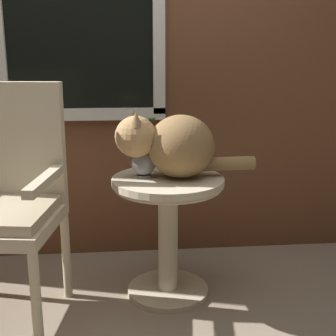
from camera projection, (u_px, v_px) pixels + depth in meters
ground_plane at (137, 324)px, 2.18m from camera, size 6.00×6.00×0.00m
back_wall at (128, 42)px, 2.68m from camera, size 4.00×0.07×2.60m
wicker_side_table at (168, 215)px, 2.36m from camera, size 0.56×0.56×0.63m
wicker_chair at (3, 193)px, 2.15m from camera, size 0.59×0.58×1.11m
cat at (173, 145)px, 2.27m from camera, size 0.70×0.33×0.34m
pewter_vase_with_ivy at (143, 159)px, 2.30m from camera, size 0.14×0.13×0.29m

